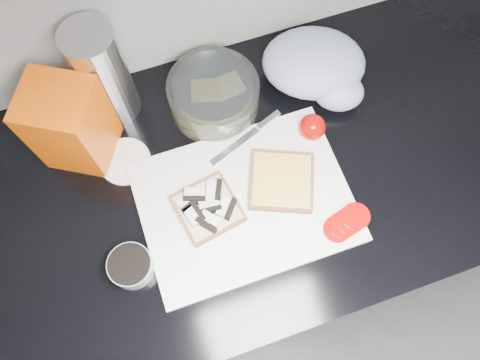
% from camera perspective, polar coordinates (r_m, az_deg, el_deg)
% --- Properties ---
extents(base_cabinet, '(3.50, 0.60, 0.86)m').
position_cam_1_polar(base_cabinet, '(1.38, 0.48, -6.32)').
color(base_cabinet, black).
rests_on(base_cabinet, ground).
extents(countertop, '(3.50, 0.64, 0.04)m').
position_cam_1_polar(countertop, '(0.95, 0.69, 0.59)').
color(countertop, black).
rests_on(countertop, base_cabinet).
extents(cutting_board, '(0.40, 0.30, 0.01)m').
position_cam_1_polar(cutting_board, '(0.91, 0.62, -2.68)').
color(cutting_board, white).
rests_on(cutting_board, countertop).
extents(bread_left, '(0.13, 0.13, 0.04)m').
position_cam_1_polar(bread_left, '(0.89, -4.05, -3.37)').
color(bread_left, beige).
rests_on(bread_left, cutting_board).
extents(bread_right, '(0.17, 0.17, 0.02)m').
position_cam_1_polar(bread_right, '(0.91, 5.07, -0.13)').
color(bread_right, beige).
rests_on(bread_right, cutting_board).
extents(tomato_slices, '(0.10, 0.07, 0.02)m').
position_cam_1_polar(tomato_slices, '(0.90, 12.85, -5.10)').
color(tomato_slices, '#B30804').
rests_on(tomato_slices, cutting_board).
extents(knife, '(0.17, 0.07, 0.01)m').
position_cam_1_polar(knife, '(0.96, 1.77, 6.00)').
color(knife, '#B4B4B9').
rests_on(knife, cutting_board).
extents(seed_tub, '(0.08, 0.08, 0.04)m').
position_cam_1_polar(seed_tub, '(0.88, -13.16, -10.15)').
color(seed_tub, '#959A9A').
rests_on(seed_tub, countertop).
extents(tub_lid, '(0.11, 0.11, 0.01)m').
position_cam_1_polar(tub_lid, '(0.97, -13.82, 2.23)').
color(tub_lid, white).
rests_on(tub_lid, countertop).
extents(glass_bowl, '(0.18, 0.18, 0.08)m').
position_cam_1_polar(glass_bowl, '(0.97, -3.22, 10.23)').
color(glass_bowl, silver).
rests_on(glass_bowl, countertop).
extents(bread_bag, '(0.16, 0.16, 0.19)m').
position_cam_1_polar(bread_bag, '(0.92, -19.97, 6.34)').
color(bread_bag, '#E95003').
rests_on(bread_bag, countertop).
extents(steel_canister, '(0.10, 0.10, 0.23)m').
position_cam_1_polar(steel_canister, '(0.94, -16.32, 12.20)').
color(steel_canister, '#B9B9BE').
rests_on(steel_canister, countertop).
extents(grocery_bag, '(0.26, 0.25, 0.09)m').
position_cam_1_polar(grocery_bag, '(1.01, 9.40, 13.44)').
color(grocery_bag, '#9EAAC3').
rests_on(grocery_bag, countertop).
extents(whole_tomatoes, '(0.05, 0.05, 0.05)m').
position_cam_1_polar(whole_tomatoes, '(0.96, 8.81, 6.36)').
color(whole_tomatoes, '#B30804').
rests_on(whole_tomatoes, countertop).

